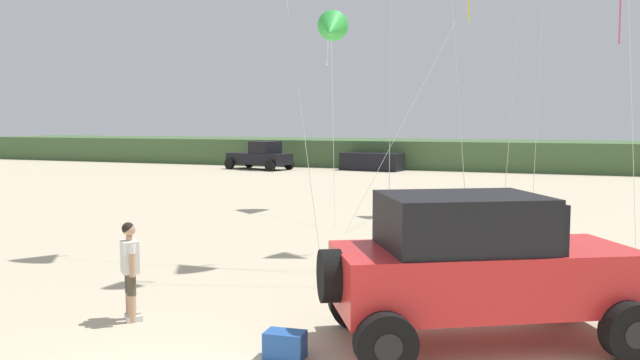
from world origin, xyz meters
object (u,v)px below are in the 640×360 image
at_px(person_watching, 130,266).
at_px(distant_sedan, 372,162).
at_px(distant_pickup, 261,156).
at_px(kite_orange_streamer, 331,29).
at_px(cooler_box, 285,345).
at_px(jeep, 479,265).

xyz_separation_m(person_watching, distant_sedan, (-6.30, 34.48, -0.34)).
distance_m(person_watching, distant_pickup, 35.36).
bearing_deg(person_watching, kite_orange_streamer, 97.30).
relative_size(distant_sedan, kite_orange_streamer, 0.55).
bearing_deg(cooler_box, person_watching, 162.81).
xyz_separation_m(cooler_box, distant_pickup, (-16.99, 33.20, 0.75)).
bearing_deg(distant_pickup, jeep, -58.39).
xyz_separation_m(jeep, person_watching, (-5.58, -0.97, -0.26)).
xyz_separation_m(jeep, distant_sedan, (-11.88, 33.51, -0.60)).
xyz_separation_m(person_watching, kite_orange_streamer, (-1.87, 14.59, 5.87)).
distance_m(cooler_box, distant_sedan, 36.39).
xyz_separation_m(person_watching, distant_pickup, (-13.85, 32.54, 0.00)).
height_order(cooler_box, distant_sedan, distant_sedan).
relative_size(person_watching, distant_pickup, 0.34).
height_order(person_watching, distant_sedan, person_watching).
relative_size(jeep, distant_pickup, 1.01).
distance_m(person_watching, cooler_box, 3.29).
relative_size(person_watching, cooler_box, 2.98).
bearing_deg(cooler_box, jeep, 28.48).
bearing_deg(distant_pickup, cooler_box, -62.90).
height_order(jeep, distant_pickup, jeep).
bearing_deg(distant_sedan, jeep, -63.22).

